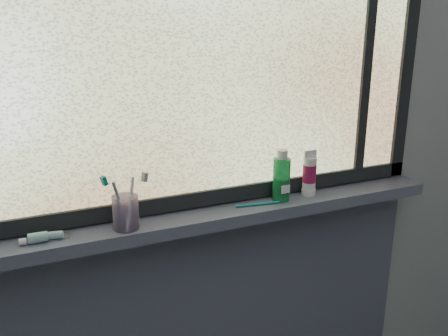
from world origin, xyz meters
TOP-DOWN VIEW (x-y plane):
  - wall_back at (0.00, 1.30)m, footprint 3.00×0.01m
  - windowsill at (0.00, 1.23)m, footprint 1.62×0.14m
  - window_pane at (0.00, 1.28)m, footprint 1.50×0.01m
  - frame_bottom at (0.00, 1.28)m, footprint 1.60×0.03m
  - frame_right at (0.78, 1.28)m, footprint 0.05×0.03m
  - frame_mullion at (0.60, 1.28)m, footprint 0.03×0.03m
  - toothpaste_tube at (-0.49, 1.21)m, footprint 0.17×0.05m
  - toothbrush_cup at (-0.26, 1.21)m, footprint 0.10×0.10m
  - toothbrush_lying at (0.16, 1.21)m, footprint 0.18×0.04m
  - mouthwash_bottle at (0.26, 1.23)m, footprint 0.07×0.07m
  - cream_tube at (0.37, 1.23)m, footprint 0.05×0.05m

SIDE VIEW (x-z plane):
  - windowsill at x=0.00m, z-range 0.98..1.02m
  - toothbrush_lying at x=0.16m, z-range 1.02..1.03m
  - toothpaste_tube at x=-0.49m, z-range 1.02..1.05m
  - frame_bottom at x=0.00m, z-range 1.02..1.07m
  - toothbrush_cup at x=-0.26m, z-range 1.02..1.12m
  - cream_tube at x=0.37m, z-range 1.05..1.16m
  - mouthwash_bottle at x=0.26m, z-range 1.04..1.18m
  - wall_back at x=0.00m, z-range 0.00..2.50m
  - frame_right at x=0.78m, z-range 0.98..2.08m
  - window_pane at x=0.00m, z-range 1.03..2.03m
  - frame_mullion at x=0.60m, z-range 1.03..2.03m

